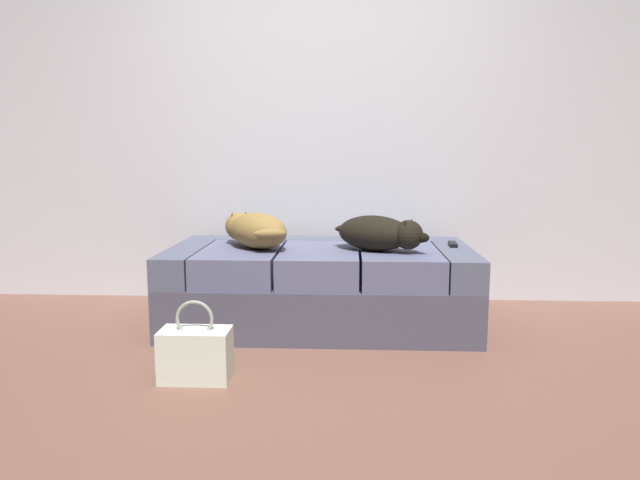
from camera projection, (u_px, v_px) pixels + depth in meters
ground_plane at (310, 388)px, 2.61m from camera, size 10.00×10.00×0.00m
back_wall at (325, 100)px, 4.05m from camera, size 6.40×0.10×2.80m
couch at (320, 286)px, 3.55m from camera, size 1.80×0.95×0.48m
dog_tan at (255, 230)px, 3.48m from camera, size 0.50×0.55×0.21m
dog_dark at (380, 233)px, 3.36m from camera, size 0.57×0.43×0.20m
tv_remote at (453, 244)px, 3.55m from camera, size 0.05×0.15×0.02m
handbag at (196, 354)px, 2.68m from camera, size 0.32×0.18×0.38m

